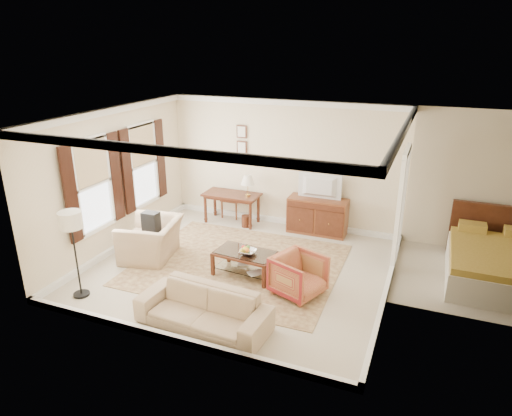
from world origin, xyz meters
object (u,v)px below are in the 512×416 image
Objects in this scene: writing_desk at (232,198)px; coffee_table at (245,257)px; sofa at (203,304)px; club_armchair at (151,233)px; striped_armchair at (299,274)px; tv at (319,179)px; sideboard at (317,216)px.

writing_desk reaches higher than coffee_table.
sofa is at bearing -71.07° from writing_desk.
writing_desk is 2.41m from club_armchair.
coffee_table is 1.15m from striped_armchair.
coffee_table is (-0.72, -2.41, -0.91)m from tv.
tv reaches higher than sofa.
writing_desk is 2.06m from sideboard.
sideboard is 1.11× the size of club_armchair.
club_armchair reaches higher than coffee_table.
club_armchair reaches higher than sideboard.
club_armchair is 2.71m from sofa.
coffee_table is 0.98× the size of club_armchair.
club_armchair is (-3.14, 0.28, 0.12)m from striped_armchair.
sofa reaches higher than writing_desk.
sofa is (-0.67, -4.15, -0.87)m from tv.
sofa is (0.05, -1.74, 0.04)m from coffee_table.
tv is 4.29m from sofa.
writing_desk is 1.42× the size of tv.
tv is at bearing 73.33° from coffee_table.
striped_armchair reaches higher than writing_desk.
coffee_table is at bearing 96.06° from sofa.
club_armchair reaches higher than sofa.
club_armchair reaches higher than striped_armchair.
writing_desk is at bearing 113.25° from sofa.
club_armchair is at bearing -179.69° from coffee_table.
sideboard is 1.13× the size of coffee_table.
coffee_table is at bearing -59.87° from writing_desk.
sideboard reaches higher than coffee_table.
writing_desk is 2.16m from tv.
writing_desk is 1.67× the size of striped_armchair.
sideboard is 0.87m from tv.
writing_desk is 1.11× the size of club_armchair.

